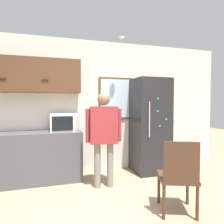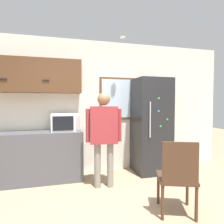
% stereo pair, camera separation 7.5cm
% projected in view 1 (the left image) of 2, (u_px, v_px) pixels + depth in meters
% --- Properties ---
extents(back_wall, '(6.00, 0.06, 2.70)m').
position_uv_depth(back_wall, '(91.00, 107.00, 4.14)').
color(back_wall, silver).
rests_on(back_wall, ground_plane).
extents(counter, '(1.95, 0.55, 0.90)m').
position_uv_depth(counter, '(26.00, 158.00, 3.54)').
color(counter, '#4C4C51').
rests_on(counter, ground_plane).
extents(upper_cabinets, '(1.95, 0.35, 0.62)m').
position_uv_depth(upper_cabinets, '(25.00, 75.00, 3.58)').
color(upper_cabinets, '#51331E').
extents(microwave, '(0.51, 0.39, 0.32)m').
position_uv_depth(microwave, '(65.00, 122.00, 3.68)').
color(microwave, white).
rests_on(microwave, counter).
extents(person, '(0.60, 0.28, 1.60)m').
position_uv_depth(person, '(104.00, 130.00, 3.34)').
color(person, gray).
rests_on(person, ground_plane).
extents(refrigerator, '(0.69, 0.68, 1.92)m').
position_uv_depth(refrigerator, '(150.00, 125.00, 4.13)').
color(refrigerator, '#232326').
rests_on(refrigerator, ground_plane).
extents(chair, '(0.59, 0.59, 0.96)m').
position_uv_depth(chair, '(179.00, 174.00, 2.52)').
color(chair, '#472D1E').
rests_on(chair, ground_plane).
extents(window, '(0.76, 0.05, 0.89)m').
position_uv_depth(window, '(116.00, 99.00, 4.24)').
color(window, brown).
extents(ceiling_light, '(0.11, 0.11, 0.01)m').
position_uv_depth(ceiling_light, '(122.00, 37.00, 3.81)').
color(ceiling_light, white).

